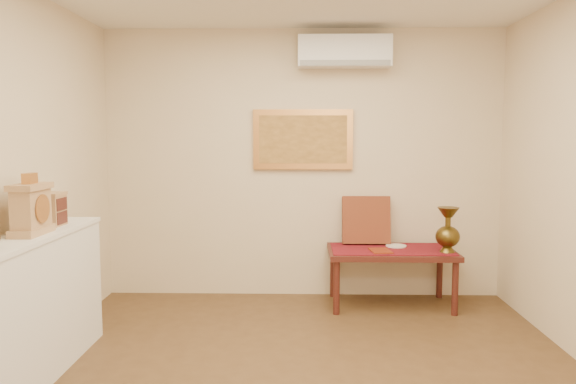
{
  "coord_description": "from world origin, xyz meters",
  "views": [
    {
      "loc": [
        -0.01,
        -3.44,
        1.63
      ],
      "look_at": [
        -0.12,
        1.15,
        1.17
      ],
      "focal_mm": 35.0,
      "sensor_mm": 36.0,
      "label": 1
    }
  ],
  "objects_px": {
    "mantel_clock": "(31,209)",
    "low_table": "(391,256)",
    "wooden_chest": "(52,209)",
    "brass_urn_tall": "(448,225)",
    "display_ledge": "(18,315)"
  },
  "relations": [
    {
      "from": "display_ledge",
      "to": "wooden_chest",
      "type": "xyz_separation_m",
      "value": [
        -0.01,
        0.56,
        0.61
      ]
    },
    {
      "from": "mantel_clock",
      "to": "wooden_chest",
      "type": "distance_m",
      "value": 0.38
    },
    {
      "from": "mantel_clock",
      "to": "wooden_chest",
      "type": "bearing_deg",
      "value": 95.12
    },
    {
      "from": "wooden_chest",
      "to": "low_table",
      "type": "relative_size",
      "value": 0.2
    },
    {
      "from": "brass_urn_tall",
      "to": "display_ledge",
      "type": "xyz_separation_m",
      "value": [
        -3.17,
        -1.74,
        -0.32
      ]
    },
    {
      "from": "mantel_clock",
      "to": "wooden_chest",
      "type": "xyz_separation_m",
      "value": [
        -0.03,
        0.37,
        -0.05
      ]
    },
    {
      "from": "brass_urn_tall",
      "to": "low_table",
      "type": "relative_size",
      "value": 0.42
    },
    {
      "from": "display_ledge",
      "to": "wooden_chest",
      "type": "relative_size",
      "value": 8.28
    },
    {
      "from": "brass_urn_tall",
      "to": "mantel_clock",
      "type": "bearing_deg",
      "value": -153.72
    },
    {
      "from": "mantel_clock",
      "to": "low_table",
      "type": "xyz_separation_m",
      "value": [
        2.65,
        1.69,
        -0.67
      ]
    },
    {
      "from": "mantel_clock",
      "to": "low_table",
      "type": "distance_m",
      "value": 3.21
    },
    {
      "from": "brass_urn_tall",
      "to": "mantel_clock",
      "type": "distance_m",
      "value": 3.52
    },
    {
      "from": "brass_urn_tall",
      "to": "mantel_clock",
      "type": "height_order",
      "value": "mantel_clock"
    },
    {
      "from": "low_table",
      "to": "wooden_chest",
      "type": "bearing_deg",
      "value": -153.78
    },
    {
      "from": "wooden_chest",
      "to": "mantel_clock",
      "type": "bearing_deg",
      "value": -84.88
    }
  ]
}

